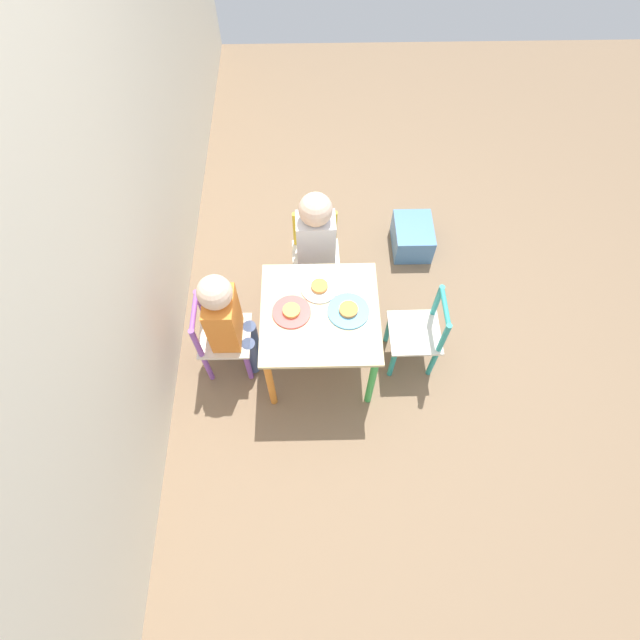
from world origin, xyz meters
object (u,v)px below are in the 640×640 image
(chair_yellow, at_px, (316,257))
(child_back, at_px, (227,318))
(child_right, at_px, (316,242))
(plate_front, at_px, (348,311))
(chair_teal, at_px, (418,333))
(kids_table, at_px, (320,321))
(chair_purple, at_px, (221,338))
(plate_right, at_px, (319,287))
(storage_bin, at_px, (412,237))
(plate_back, at_px, (292,312))

(chair_yellow, bearing_deg, child_back, -132.05)
(child_right, relative_size, child_back, 1.02)
(plate_front, bearing_deg, chair_teal, -89.26)
(kids_table, height_order, chair_purple, chair_purple)
(chair_purple, height_order, plate_right, chair_purple)
(child_back, relative_size, plate_front, 3.81)
(chair_teal, xyz_separation_m, storage_bin, (0.77, -0.08, -0.17))
(chair_teal, distance_m, child_back, 0.97)
(plate_right, xyz_separation_m, storage_bin, (0.64, -0.59, -0.41))
(chair_yellow, xyz_separation_m, plate_front, (-0.50, -0.15, 0.25))
(plate_right, bearing_deg, child_right, 2.22)
(kids_table, height_order, plate_right, plate_right)
(plate_front, bearing_deg, child_back, 89.94)
(chair_teal, bearing_deg, plate_right, -104.84)
(child_right, bearing_deg, chair_purple, -139.51)
(chair_yellow, relative_size, chair_teal, 1.00)
(chair_yellow, bearing_deg, child_right, -90.00)
(child_right, bearing_deg, plate_front, -73.45)
(chair_yellow, xyz_separation_m, chair_teal, (-0.50, -0.52, 0.00))
(kids_table, relative_size, storage_bin, 1.96)
(plate_back, bearing_deg, child_back, 89.90)
(chair_yellow, relative_size, storage_bin, 1.83)
(chair_yellow, bearing_deg, chair_purple, -135.81)
(chair_purple, bearing_deg, plate_right, -75.19)
(chair_purple, bearing_deg, child_right, -47.89)
(child_right, bearing_deg, plate_right, -89.33)
(plate_right, bearing_deg, chair_teal, -104.30)
(kids_table, xyz_separation_m, chair_teal, (0.00, -0.51, -0.16))
(chair_purple, relative_size, storage_bin, 1.83)
(chair_yellow, distance_m, child_right, 0.22)
(plate_back, xyz_separation_m, storage_bin, (0.78, -0.72, -0.41))
(plate_front, bearing_deg, plate_back, 90.00)
(child_back, relative_size, storage_bin, 2.63)
(chair_yellow, height_order, chair_purple, same)
(plate_front, bearing_deg, kids_table, 90.00)
(chair_teal, relative_size, child_back, 0.69)
(plate_front, relative_size, storage_bin, 0.69)
(child_right, height_order, plate_right, child_right)
(plate_front, bearing_deg, chair_yellow, 16.25)
(kids_table, distance_m, plate_front, 0.16)
(chair_purple, distance_m, plate_back, 0.45)
(chair_yellow, xyz_separation_m, plate_right, (-0.37, -0.01, 0.25))
(chair_teal, bearing_deg, chair_yellow, -134.49)
(chair_teal, distance_m, child_right, 0.71)
(plate_back, bearing_deg, chair_yellow, -13.35)
(chair_purple, bearing_deg, kids_table, -90.00)
(child_right, bearing_deg, child_back, -135.75)
(kids_table, relative_size, plate_right, 3.13)
(kids_table, distance_m, chair_teal, 0.53)
(chair_teal, xyz_separation_m, plate_front, (-0.00, 0.37, 0.25))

